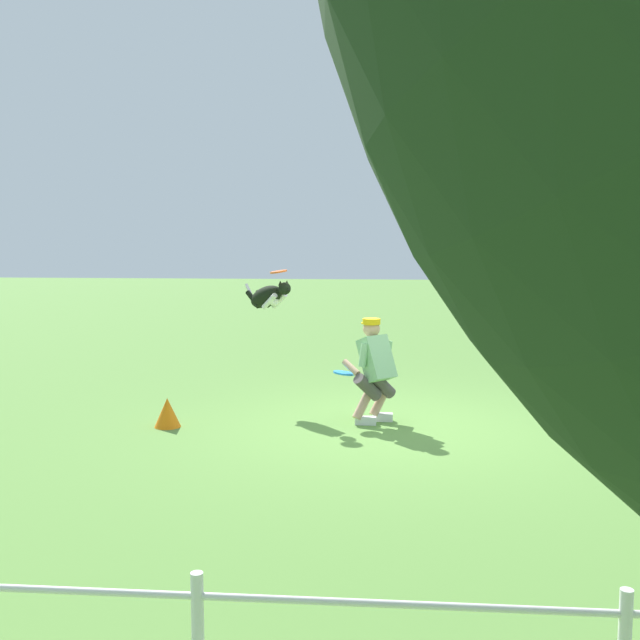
% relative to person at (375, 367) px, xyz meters
% --- Properties ---
extents(ground_plane, '(60.00, 60.00, 0.00)m').
position_rel_person_xyz_m(ground_plane, '(-0.23, 0.21, -0.70)').
color(ground_plane, '#5A893B').
extents(person, '(0.70, 0.57, 1.29)m').
position_rel_person_xyz_m(person, '(0.00, 0.00, 0.00)').
color(person, silver).
rests_on(person, ground_plane).
extents(dog, '(0.79, 0.81, 0.48)m').
position_rel_person_xyz_m(dog, '(1.48, -1.08, 0.77)').
color(dog, black).
extents(frisbee_flying, '(0.31, 0.31, 0.06)m').
position_rel_person_xyz_m(frisbee_flying, '(1.30, -0.81, 1.13)').
color(frisbee_flying, orange).
extents(frisbee_held, '(0.36, 0.36, 0.06)m').
position_rel_person_xyz_m(frisbee_held, '(0.38, -0.06, -0.09)').
color(frisbee_held, '#2C92ED').
rests_on(frisbee_held, person).
extents(training_cone, '(0.32, 0.32, 0.36)m').
position_rel_person_xyz_m(training_cone, '(2.49, 0.41, -0.52)').
color(training_cone, orange).
rests_on(training_cone, ground_plane).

